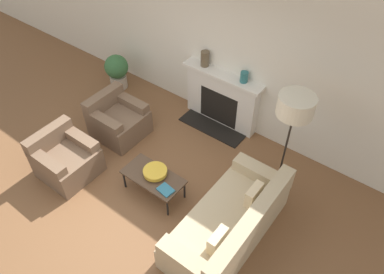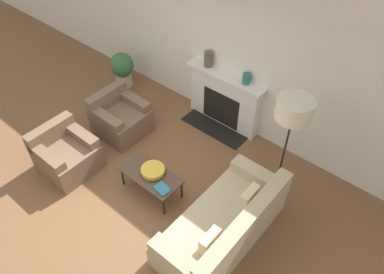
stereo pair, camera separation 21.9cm
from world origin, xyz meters
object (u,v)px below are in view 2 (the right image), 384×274
Objects in this scene: armchair_near at (66,154)px; mantel_vase_center_left at (246,79)px; armchair_far at (120,118)px; fireplace at (224,100)px; book at (162,189)px; potted_plant at (122,68)px; coffee_table at (151,176)px; couch at (225,225)px; bowl at (153,170)px; mantel_vase_left at (208,59)px; floor_lamp at (294,114)px.

armchair_near is 4.49× the size of mantel_vase_center_left.
armchair_far is 4.49× the size of mantel_vase_center_left.
fireplace is 2.17m from book.
potted_plant is at bearing -170.48° from fireplace.
couch is at bearing 2.18° from coffee_table.
mantel_vase_left reaches higher than bowl.
coffee_table is 2.27m from floor_lamp.
book is 2.26m from mantel_vase_center_left.
couch reaches higher than book.
fireplace is 2.85m from armchair_near.
armchair_far is at bearing -121.90° from mantel_vase_left.
armchair_far is at bearing -139.94° from mantel_vase_center_left.
mantel_vase_left is (-1.97, 0.71, -0.31)m from floor_lamp.
mantel_vase_center_left is at bearing 82.64° from coffee_table.
armchair_far reaches higher than book.
couch reaches higher than coffee_table.
armchair_far is 3.37× the size of book.
floor_lamp reaches higher than couch.
couch is at bearing -0.05° from bowl.
armchair_far is 0.48× the size of floor_lamp.
armchair_near is at bearing -78.14° from couch.
fireplace reaches higher than couch.
floor_lamp is at bearing -31.05° from mantel_vase_center_left.
floor_lamp is 2.36× the size of potted_plant.
floor_lamp reaches higher than mantel_vase_left.
coffee_table is 3.44× the size of mantel_vase_left.
mantel_vase_left reaches higher than mantel_vase_center_left.
book is at bearing -128.25° from floor_lamp.
bowl reaches higher than book.
floor_lamp is (2.84, 1.85, 1.20)m from armchair_near.
couch is 2.69× the size of potted_plant.
armchair_near is at bearing -159.39° from coffee_table.
fireplace is 1.99m from floor_lamp.
bowl is at bearing -86.08° from fireplace.
fireplace is at bearing -26.41° from armchair_near.
armchair_near is 3.37× the size of book.
armchair_near is 2.39m from potted_plant.
book is 1.33× the size of mantel_vase_center_left.
armchair_far is 3.01× the size of mantel_vase_left.
armchair_near and armchair_far have the same top height.
coffee_table is 2.27m from mantel_vase_left.
couch is 2.36× the size of armchair_near.
fireplace reaches higher than book.
armchair_near is 3.60m from floor_lamp.
fireplace is 1.83× the size of armchair_far.
potted_plant is (-1.89, -0.40, -0.78)m from mantel_vase_left.
mantel_vase_center_left is at bearing 98.81° from book.
potted_plant reaches higher than bowl.
armchair_far is at bearing -132.45° from fireplace.
fireplace is 2.31m from potted_plant.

